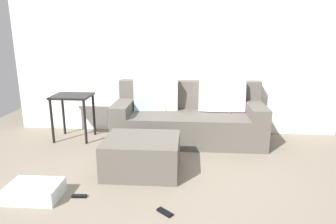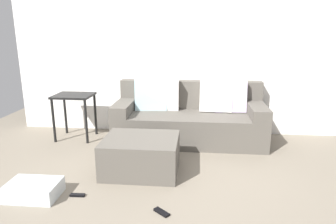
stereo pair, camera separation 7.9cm
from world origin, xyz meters
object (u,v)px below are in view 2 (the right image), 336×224
Objects in this scene: ottoman at (141,155)px; storage_bin at (33,190)px; remote_near_ottoman at (162,212)px; remote_by_storage_bin at (77,195)px; couch_sectional at (189,117)px; remote_under_side_table at (49,188)px; side_table at (74,102)px.

storage_bin is at bearing -144.75° from ottoman.
ottoman is 0.90m from remote_near_ottoman.
remote_by_storage_bin is (-0.52, -0.61, -0.19)m from ottoman.
remote_under_side_table is (-1.37, -1.61, -0.33)m from couch_sectional.
storage_bin is 1.27m from remote_near_ottoman.
remote_by_storage_bin is 0.36m from remote_under_side_table.
remote_under_side_table is at bearing 159.36° from remote_by_storage_bin.
remote_near_ottoman is 0.90× the size of remote_under_side_table.
ottoman is at bearing 35.25° from storage_bin.
side_table reaches higher than storage_bin.
ottoman is (-0.51, -1.11, -0.14)m from couch_sectional.
remote_by_storage_bin is at bearing -51.01° from remote_under_side_table.
couch_sectional is 2.30m from storage_bin.
storage_bin is 0.19m from remote_under_side_table.
remote_near_ottoman is at bearing -68.00° from ottoman.
ottoman is at bearing 47.36° from remote_by_storage_bin.
couch_sectional is 13.13× the size of remote_near_ottoman.
couch_sectional reaches higher than remote_near_ottoman.
side_table is 4.63× the size of remote_by_storage_bin.
ottoman reaches higher than remote_by_storage_bin.
remote_near_ottoman and remote_by_storage_bin have the same top height.
remote_near_ottoman is at bearing -50.58° from side_table.
storage_bin is (-1.44, -1.77, -0.26)m from couch_sectional.
ottoman is 1.01m from remote_under_side_table.
remote_near_ottoman is (0.33, -0.82, -0.19)m from ottoman.
remote_under_side_table is (-0.34, 0.11, 0.00)m from remote_by_storage_bin.
ottoman is 0.82m from remote_by_storage_bin.
storage_bin is (-0.93, -0.66, -0.12)m from ottoman.
side_table is at bearing 139.21° from ottoman.
side_table is (-1.68, -0.10, 0.21)m from couch_sectional.
remote_under_side_table is at bearing -78.25° from side_table.
remote_under_side_table is at bearing -154.93° from remote_near_ottoman.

